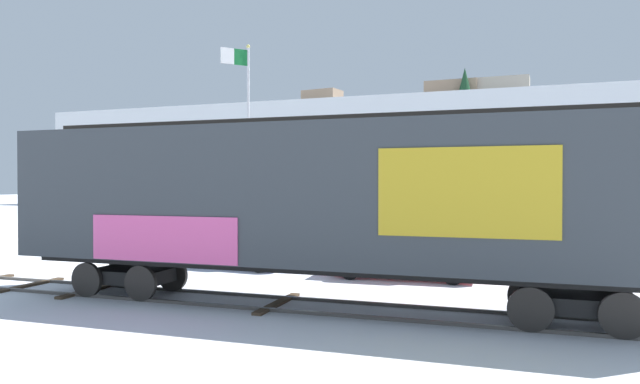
{
  "coord_description": "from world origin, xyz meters",
  "views": [
    {
      "loc": [
        5.96,
        -12.88,
        3.02
      ],
      "look_at": [
        0.18,
        2.9,
        2.78
      ],
      "focal_mm": 31.83,
      "sensor_mm": 36.0,
      "label": 1
    }
  ],
  "objects_px": {
    "freight_car": "(323,197)",
    "parked_car_blue": "(234,244)",
    "flagpole": "(244,121)",
    "parked_car_red": "(403,250)"
  },
  "relations": [
    {
      "from": "freight_car",
      "to": "flagpole",
      "type": "relative_size",
      "value": 1.67
    },
    {
      "from": "flagpole",
      "to": "parked_car_red",
      "type": "relative_size",
      "value": 2.04
    },
    {
      "from": "freight_car",
      "to": "parked_car_blue",
      "type": "height_order",
      "value": "freight_car"
    },
    {
      "from": "parked_car_blue",
      "to": "parked_car_red",
      "type": "relative_size",
      "value": 0.96
    },
    {
      "from": "freight_car",
      "to": "parked_car_red",
      "type": "height_order",
      "value": "freight_car"
    },
    {
      "from": "freight_car",
      "to": "flagpole",
      "type": "xyz_separation_m",
      "value": [
        -8.08,
        11.31,
        3.32
      ]
    },
    {
      "from": "flagpole",
      "to": "parked_car_blue",
      "type": "bearing_deg",
      "value": -65.63
    },
    {
      "from": "flagpole",
      "to": "parked_car_red",
      "type": "distance_m",
      "value": 12.05
    },
    {
      "from": "freight_car",
      "to": "parked_car_blue",
      "type": "relative_size",
      "value": 3.55
    },
    {
      "from": "freight_car",
      "to": "parked_car_blue",
      "type": "xyz_separation_m",
      "value": [
        -5.44,
        5.49,
        -1.87
      ]
    }
  ]
}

